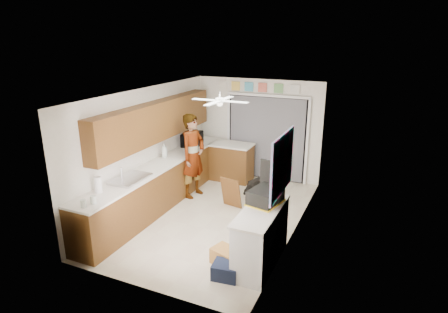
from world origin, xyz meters
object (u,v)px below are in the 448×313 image
(paper_towel_roll, at_px, (98,185))
(soap_bottle, at_px, (164,150))
(navy_crate, at_px, (226,271))
(man, at_px, (193,156))
(suitcase, at_px, (266,196))
(cardboard_box, at_px, (226,256))
(microwave, at_px, (192,139))
(dog, at_px, (256,187))

(paper_towel_roll, bearing_deg, soap_bottle, 90.56)
(navy_crate, bearing_deg, man, 126.97)
(paper_towel_roll, distance_m, suitcase, 2.84)
(cardboard_box, bearing_deg, microwave, 126.50)
(navy_crate, distance_m, dog, 3.14)
(dog, bearing_deg, man, -136.00)
(microwave, bearing_deg, navy_crate, -153.44)
(soap_bottle, distance_m, suitcase, 3.08)
(paper_towel_roll, xyz_separation_m, navy_crate, (2.42, -0.10, -0.96))
(paper_towel_roll, distance_m, dog, 3.60)
(soap_bottle, distance_m, man, 0.65)
(dog, bearing_deg, navy_crate, -58.13)
(suitcase, relative_size, cardboard_box, 1.30)
(navy_crate, distance_m, man, 3.27)
(cardboard_box, height_order, dog, dog)
(man, bearing_deg, paper_towel_roll, 177.68)
(microwave, distance_m, cardboard_box, 3.77)
(suitcase, relative_size, man, 0.29)
(soap_bottle, height_order, man, man)
(suitcase, bearing_deg, man, 155.01)
(navy_crate, relative_size, dog, 0.71)
(microwave, height_order, dog, microwave)
(paper_towel_roll, height_order, cardboard_box, paper_towel_roll)
(man, bearing_deg, navy_crate, -133.23)
(dog, bearing_deg, soap_bottle, -133.75)
(suitcase, xyz_separation_m, cardboard_box, (-0.47, -0.52, -0.93))
(microwave, distance_m, soap_bottle, 1.06)
(soap_bottle, relative_size, dog, 0.59)
(microwave, height_order, navy_crate, microwave)
(soap_bottle, bearing_deg, paper_towel_roll, -89.44)
(soap_bottle, distance_m, cardboard_box, 3.12)
(microwave, relative_size, dog, 1.05)
(man, bearing_deg, soap_bottle, 130.13)
(man, relative_size, dog, 3.42)
(suitcase, xyz_separation_m, dog, (-0.91, 2.23, -0.84))
(cardboard_box, height_order, navy_crate, cardboard_box)
(soap_bottle, bearing_deg, cardboard_box, -39.32)
(soap_bottle, bearing_deg, suitcase, -26.24)
(paper_towel_roll, distance_m, cardboard_box, 2.47)
(soap_bottle, xyz_separation_m, man, (0.54, 0.32, -0.16))
(suitcase, bearing_deg, paper_towel_roll, -152.61)
(microwave, xyz_separation_m, navy_crate, (2.32, -3.26, -0.98))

